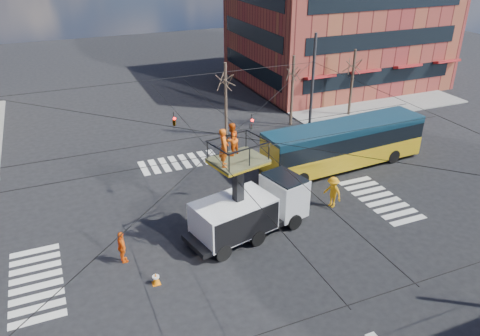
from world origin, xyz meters
name	(u,v)px	position (x,y,z in m)	size (l,w,h in m)	color
ground	(231,235)	(0.00, 0.00, 0.00)	(120.00, 120.00, 0.00)	black
sidewalk_ne	(339,88)	(21.00, 21.00, 0.06)	(18.00, 18.00, 0.12)	slate
crosswalks	(231,235)	(0.00, 0.00, 0.01)	(22.40, 22.40, 0.02)	silver
building_ne	(337,16)	(21.98, 23.98, 7.00)	(20.06, 16.06, 14.00)	maroon
overhead_network	(226,162)	(-0.07, 0.40, 4.29)	(24.24, 24.24, 8.00)	#2D2D30
tree_a	(225,80)	(5.00, 13.50, 4.63)	(2.00, 2.00, 6.00)	#382B21
tree_b	(293,72)	(11.00, 13.50, 4.63)	(2.00, 2.00, 6.00)	#382B21
tree_c	(354,65)	(17.00, 13.50, 4.63)	(2.00, 2.00, 6.00)	#382B21
utility_truck	(250,199)	(1.07, -0.12, 2.11)	(7.34, 3.88, 6.65)	black
city_bus	(344,144)	(10.48, 4.89, 1.72)	(12.25, 3.36, 3.20)	gold
traffic_cone	(156,278)	(-4.75, -2.33, 0.31)	(0.36, 0.36, 0.62)	orange
worker_ground	(122,247)	(-5.86, -0.04, 0.87)	(1.02, 0.43, 1.74)	orange
flagger	(333,192)	(6.75, 0.46, 0.99)	(1.28, 0.73, 1.98)	#FFA210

